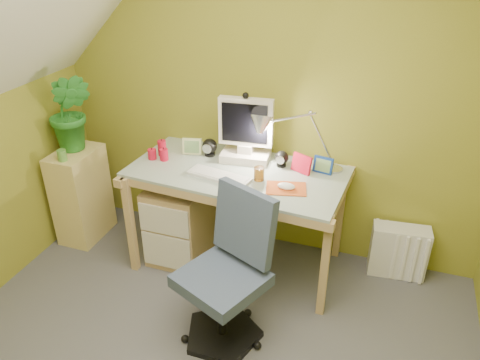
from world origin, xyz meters
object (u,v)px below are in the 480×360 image
(monitor, at_px, (246,125))
(task_chair, at_px, (221,279))
(side_ledge, at_px, (82,195))
(potted_plant, at_px, (71,112))
(desk_lamp, at_px, (310,126))
(radiator, at_px, (398,251))
(desk, at_px, (238,218))

(monitor, distance_m, task_chair, 1.10)
(side_ledge, relative_size, potted_plant, 1.26)
(monitor, xyz_separation_m, desk_lamp, (0.45, 0.00, 0.05))
(radiator, bearing_deg, potted_plant, -179.60)
(monitor, distance_m, potted_plant, 1.32)
(side_ledge, relative_size, radiator, 1.90)
(monitor, bearing_deg, side_ledge, -175.30)
(task_chair, xyz_separation_m, radiator, (0.99, 0.99, -0.27))
(desk, bearing_deg, task_chair, -73.76)
(desk, xyz_separation_m, task_chair, (0.16, -0.73, 0.07))
(desk_lamp, height_order, potted_plant, desk_lamp)
(task_chair, height_order, radiator, task_chair)
(radiator, bearing_deg, desk, -173.27)
(side_ledge, xyz_separation_m, task_chair, (1.46, -0.67, 0.09))
(desk, relative_size, task_chair, 1.58)
(desk, distance_m, desk_lamp, 0.86)
(desk, distance_m, potted_plant, 1.46)
(monitor, distance_m, radiator, 1.43)
(side_ledge, xyz_separation_m, radiator, (2.45, 0.32, -0.18))
(desk_lamp, bearing_deg, side_ledge, -157.74)
(potted_plant, relative_size, radiator, 1.52)
(monitor, relative_size, task_chair, 0.58)
(task_chair, bearing_deg, side_ledge, 178.88)
(task_chair, bearing_deg, desk_lamp, 95.83)
(radiator, bearing_deg, desk_lamp, -179.66)
(monitor, height_order, desk_lamp, desk_lamp)
(desk, relative_size, potted_plant, 2.45)
(desk, height_order, task_chair, task_chair)
(task_chair, bearing_deg, radiator, 68.59)
(desk_lamp, xyz_separation_m, task_chair, (-0.29, -0.91, -0.64))
(desk_lamp, bearing_deg, monitor, -165.58)
(radiator, bearing_deg, task_chair, -140.85)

